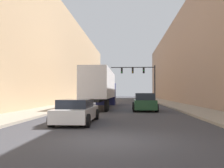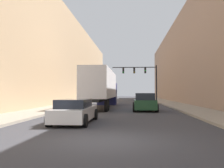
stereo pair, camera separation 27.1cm
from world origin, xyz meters
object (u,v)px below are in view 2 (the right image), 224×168
object	(u,v)px
semi_truck	(102,87)
suv_car	(145,102)
sedan_car	(75,111)
traffic_signal_gantry	(144,76)

from	to	relation	value
semi_truck	suv_car	bearing A→B (deg)	-46.75
semi_truck	suv_car	size ratio (longest dim) A/B	3.14
sedan_car	traffic_signal_gantry	distance (m)	27.39
sedan_car	suv_car	size ratio (longest dim) A/B	1.03
semi_truck	sedan_car	distance (m)	13.99
semi_truck	suv_car	distance (m)	6.59
semi_truck	traffic_signal_gantry	xyz separation A→B (m)	(5.19, 12.77, 2.07)
suv_car	semi_truck	bearing A→B (deg)	133.25
semi_truck	traffic_signal_gantry	size ratio (longest dim) A/B	2.03
suv_car	traffic_signal_gantry	xyz separation A→B (m)	(0.79, 17.45, 3.55)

